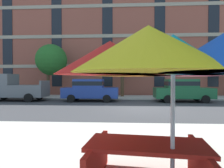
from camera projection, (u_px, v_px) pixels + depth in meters
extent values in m
plane|color=#38383A|center=(141.00, 108.00, 11.67)|extent=(120.00, 120.00, 0.00)
cube|color=#B2ADA3|center=(134.00, 97.00, 18.45)|extent=(56.00, 3.60, 0.12)
cube|color=#934C3D|center=(131.00, 34.00, 26.46)|extent=(44.01, 12.00, 16.00)
cube|color=#9E937F|center=(133.00, 66.00, 20.54)|extent=(43.13, 0.08, 0.36)
cube|color=#9E937F|center=(133.00, 36.00, 20.47)|extent=(43.13, 0.08, 0.36)
cube|color=#9E937F|center=(133.00, 5.00, 20.40)|extent=(43.13, 0.08, 0.36)
cube|color=black|center=(7.00, 19.00, 21.23)|extent=(1.10, 0.06, 14.80)
cube|color=black|center=(57.00, 18.00, 20.91)|extent=(1.10, 0.06, 14.80)
cube|color=black|center=(107.00, 17.00, 20.60)|extent=(1.10, 0.06, 14.80)
cube|color=black|center=(160.00, 16.00, 20.28)|extent=(1.10, 0.06, 14.80)
cube|color=black|center=(214.00, 15.00, 19.96)|extent=(1.10, 0.06, 14.80)
cube|color=slate|center=(15.00, 91.00, 15.91)|extent=(5.10, 1.90, 0.96)
cube|color=slate|center=(2.00, 79.00, 15.95)|extent=(1.90, 1.75, 0.90)
cube|color=slate|center=(45.00, 83.00, 15.76)|extent=(0.16, 1.75, 0.36)
cylinder|color=black|center=(39.00, 96.00, 16.78)|extent=(0.68, 0.22, 0.68)
cylinder|color=black|center=(29.00, 98.00, 14.88)|extent=(0.68, 0.22, 0.68)
cylinder|color=black|center=(4.00, 96.00, 16.96)|extent=(0.68, 0.22, 0.68)
cube|color=navy|center=(91.00, 93.00, 15.56)|extent=(4.40, 1.76, 0.80)
cube|color=navy|center=(89.00, 83.00, 15.55)|extent=(2.30, 1.55, 0.68)
cube|color=black|center=(89.00, 83.00, 15.55)|extent=(2.32, 1.57, 0.32)
cylinder|color=black|center=(109.00, 97.00, 16.36)|extent=(0.60, 0.22, 0.60)
cylinder|color=black|center=(107.00, 99.00, 14.61)|extent=(0.60, 0.22, 0.60)
cylinder|color=black|center=(77.00, 97.00, 16.52)|extent=(0.60, 0.22, 0.60)
cylinder|color=black|center=(71.00, 98.00, 14.76)|extent=(0.60, 0.22, 0.60)
cube|color=#195933|center=(183.00, 93.00, 15.14)|extent=(4.40, 1.76, 0.80)
cube|color=#195933|center=(181.00, 83.00, 15.13)|extent=(2.30, 1.55, 0.68)
cube|color=black|center=(181.00, 83.00, 15.13)|extent=(2.32, 1.57, 0.32)
cylinder|color=black|center=(197.00, 97.00, 15.95)|extent=(0.60, 0.22, 0.60)
cylinder|color=black|center=(206.00, 99.00, 14.19)|extent=(0.60, 0.22, 0.60)
cylinder|color=black|center=(163.00, 97.00, 16.10)|extent=(0.60, 0.22, 0.60)
cylinder|color=black|center=(168.00, 99.00, 14.35)|extent=(0.60, 0.22, 0.60)
cylinder|color=brown|center=(48.00, 85.00, 19.01)|extent=(0.28, 0.28, 2.42)
sphere|color=#236023|center=(51.00, 60.00, 19.04)|extent=(3.05, 3.05, 3.05)
sphere|color=#236023|center=(48.00, 58.00, 18.92)|extent=(2.31, 2.31, 2.31)
cylinder|color=#4C3823|center=(122.00, 86.00, 18.86)|extent=(0.33, 0.33, 2.19)
sphere|color=#236023|center=(119.00, 62.00, 18.67)|extent=(2.30, 2.30, 2.30)
sphere|color=#236023|center=(123.00, 61.00, 18.96)|extent=(2.05, 2.05, 2.05)
sphere|color=#236023|center=(123.00, 62.00, 18.67)|extent=(2.12, 2.12, 2.12)
cylinder|color=silver|center=(173.00, 122.00, 2.68)|extent=(0.06, 0.06, 2.27)
cone|color=#E5668C|center=(187.00, 62.00, 3.39)|extent=(1.53, 1.53, 0.47)
cone|color=orange|center=(137.00, 62.00, 3.44)|extent=(1.53, 1.53, 0.47)
cone|color=red|center=(110.00, 58.00, 2.71)|extent=(1.53, 1.53, 0.47)
cone|color=yellow|center=(148.00, 49.00, 1.93)|extent=(1.53, 1.53, 0.47)
cone|color=#199EB2|center=(173.00, 54.00, 2.66)|extent=(1.46, 1.46, 0.55)
cube|color=red|center=(147.00, 145.00, 2.94)|extent=(1.88, 0.99, 0.06)
cube|color=red|center=(146.00, 150.00, 3.56)|extent=(1.82, 0.48, 0.05)
cube|color=red|center=(97.00, 165.00, 3.08)|extent=(0.23, 1.40, 0.74)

